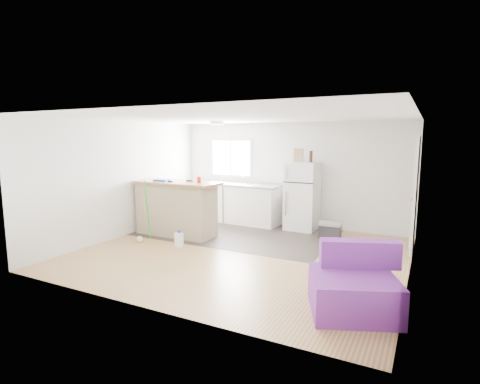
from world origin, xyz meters
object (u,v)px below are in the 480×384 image
Objects in this scene: cleaner_jug at (179,240)px; cardboard_box at (299,155)px; cooler at (330,230)px; purple_seat at (354,287)px; blue_tray at (162,180)px; peninsula at (176,208)px; mop at (142,231)px; refrigerator at (302,196)px; red_cup at (199,180)px; bottle_left at (311,157)px; kitchen_cabinets at (239,203)px; bottle_right at (311,156)px.

cleaner_jug is 3.20m from cardboard_box.
purple_seat is (1.03, -3.09, 0.12)m from cooler.
blue_tray is (-4.31, 1.83, 0.87)m from purple_seat.
mop is (-0.25, -0.78, -0.35)m from peninsula.
refrigerator is at bearing 38.03° from peninsula.
red_cup is at bearing -134.85° from cardboard_box.
bottle_left is at bearing 92.28° from purple_seat.
bottle_left is at bearing 139.06° from cooler.
purple_seat is 4.77m from blue_tray.
peninsula is 7.51× the size of bottle_left.
blue_tray is (-0.87, 0.63, 1.02)m from cleaner_jug.
kitchen_cabinets reaches higher than peninsula.
cleaner_jug is at bearing -88.40° from red_cup.
refrigerator is 6.09× the size of bottle_right.
bottle_left is (1.84, 2.32, 1.51)m from cleaner_jug.
bottle_left is (-1.60, 3.52, 1.36)m from purple_seat.
blue_tray is at bearing -165.07° from peninsula.
cleaner_jug is (0.58, -0.70, -0.44)m from peninsula.
refrigerator is at bearing 44.13° from red_cup.
red_cup is (0.81, 0.84, 0.97)m from mop.
peninsula is (-0.62, -1.67, 0.10)m from kitchen_cabinets.
mop reaches higher than purple_seat.
cooler reaches higher than cleaner_jug.
purple_seat is at bearing -29.47° from red_cup.
cleaner_jug is at bearing -35.66° from blue_tray.
mop is 10.52× the size of red_cup.
refrigerator is at bearing 164.89° from bottle_left.
peninsula is 4.07× the size of cooler.
red_cup is (-1.67, -1.62, 0.44)m from refrigerator.
cooler is at bearing 46.92° from cleaner_jug.
refrigerator is at bearing 3.51° from kitchen_cabinets.
cooler is at bearing 5.48° from mop.
cooler is 3.79m from mop.
bottle_left reaches higher than blue_tray.
refrigerator is 4.03m from purple_seat.
red_cup reaches higher than cooler.
mop is (-3.24, -1.97, 0.06)m from cooler.
blue_tray is 3.01m from cardboard_box.
bottle_left reaches higher than refrigerator.
bottle_right reaches higher than red_cup.
cardboard_box is (1.55, 2.33, 1.53)m from cleaner_jug.
mop is 1.17m from blue_tray.
cooler is 2.87m from red_cup.
cleaner_jug is at bearing -49.48° from peninsula.
purple_seat is 4.10× the size of cardboard_box.
cleaner_jug is 3.34m from bottle_right.
cleaner_jug is (-2.41, -1.89, -0.03)m from cooler.
bottle_left and bottle_right have the same top height.
peninsula is at bearing -162.12° from cooler.
red_cup is at bearing -88.66° from kitchen_cabinets.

